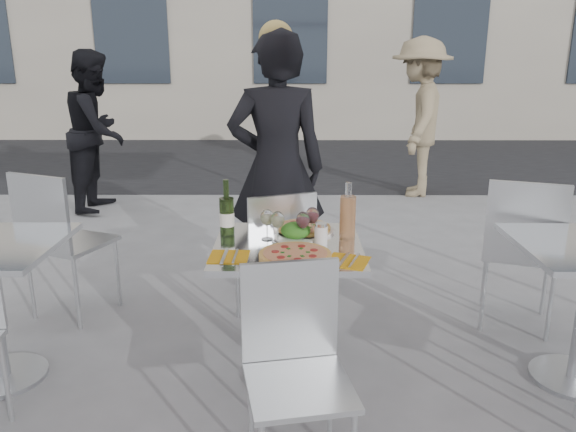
{
  "coord_description": "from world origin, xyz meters",
  "views": [
    {
      "loc": [
        0.01,
        -2.6,
        1.65
      ],
      "look_at": [
        0.0,
        0.15,
        0.85
      ],
      "focal_mm": 35.0,
      "sensor_mm": 36.0,
      "label": 1
    }
  ],
  "objects_px": {
    "woman_diner": "(277,169)",
    "pedestrian_a": "(97,131)",
    "pedestrian_b": "(419,118)",
    "side_chair_lfar": "(58,234)",
    "carafe": "(348,216)",
    "wineglass_red_a": "(303,221)",
    "pizza_near": "(295,255)",
    "wineglass_white_a": "(267,218)",
    "wineglass_red_b": "(312,216)",
    "napkin_right": "(348,261)",
    "wineglass_white_b": "(278,221)",
    "side_chair_rfar": "(522,243)",
    "salad_plate": "(296,232)",
    "wine_bottle": "(227,215)",
    "main_table": "(288,284)",
    "chair_far": "(277,251)",
    "chair_near": "(295,355)",
    "napkin_left": "(229,256)",
    "sugar_shaker": "(321,234)",
    "pizza_far": "(304,229)"
  },
  "relations": [
    {
      "from": "woman_diner",
      "to": "wine_bottle",
      "type": "height_order",
      "value": "woman_diner"
    },
    {
      "from": "pizza_far",
      "to": "wineglass_red_b",
      "type": "bearing_deg",
      "value": -66.41
    },
    {
      "from": "woman_diner",
      "to": "wineglass_white_b",
      "type": "relative_size",
      "value": 11.45
    },
    {
      "from": "wine_bottle",
      "to": "wineglass_white_b",
      "type": "bearing_deg",
      "value": -19.52
    },
    {
      "from": "wineglass_white_b",
      "to": "napkin_right",
      "type": "relative_size",
      "value": 0.68
    },
    {
      "from": "chair_far",
      "to": "wine_bottle",
      "type": "distance_m",
      "value": 0.57
    },
    {
      "from": "chair_near",
      "to": "woman_diner",
      "type": "distance_m",
      "value": 1.82
    },
    {
      "from": "pedestrian_b",
      "to": "woman_diner",
      "type": "bearing_deg",
      "value": -14.46
    },
    {
      "from": "wineglass_white_a",
      "to": "wineglass_white_b",
      "type": "relative_size",
      "value": 1.0
    },
    {
      "from": "side_chair_lfar",
      "to": "carafe",
      "type": "bearing_deg",
      "value": -176.69
    },
    {
      "from": "pizza_far",
      "to": "wineglass_white_a",
      "type": "distance_m",
      "value": 0.25
    },
    {
      "from": "pizza_near",
      "to": "carafe",
      "type": "height_order",
      "value": "carafe"
    },
    {
      "from": "wine_bottle",
      "to": "pedestrian_b",
      "type": "bearing_deg",
      "value": 65.07
    },
    {
      "from": "side_chair_rfar",
      "to": "pedestrian_a",
      "type": "xyz_separation_m",
      "value": [
        -3.45,
        2.85,
        0.28
      ]
    },
    {
      "from": "pedestrian_b",
      "to": "wine_bottle",
      "type": "distance_m",
      "value": 4.34
    },
    {
      "from": "pedestrian_b",
      "to": "pizza_far",
      "type": "distance_m",
      "value": 4.12
    },
    {
      "from": "pedestrian_a",
      "to": "pizza_near",
      "type": "relative_size",
      "value": 5.06
    },
    {
      "from": "woman_diner",
      "to": "pedestrian_a",
      "type": "distance_m",
      "value": 3.03
    },
    {
      "from": "wineglass_white_a",
      "to": "wineglass_red_b",
      "type": "distance_m",
      "value": 0.23
    },
    {
      "from": "pedestrian_b",
      "to": "sugar_shaker",
      "type": "distance_m",
      "value": 4.28
    },
    {
      "from": "wine_bottle",
      "to": "wineglass_white_b",
      "type": "relative_size",
      "value": 1.87
    },
    {
      "from": "pedestrian_a",
      "to": "wineglass_red_a",
      "type": "distance_m",
      "value": 4.0
    },
    {
      "from": "chair_far",
      "to": "pedestrian_b",
      "type": "relative_size",
      "value": 0.48
    },
    {
      "from": "side_chair_lfar",
      "to": "woman_diner",
      "type": "relative_size",
      "value": 0.54
    },
    {
      "from": "pedestrian_a",
      "to": "napkin_right",
      "type": "xyz_separation_m",
      "value": [
        2.33,
        -3.64,
        -0.1
      ]
    },
    {
      "from": "main_table",
      "to": "chair_far",
      "type": "height_order",
      "value": "chair_far"
    },
    {
      "from": "napkin_right",
      "to": "main_table",
      "type": "bearing_deg",
      "value": 158.68
    },
    {
      "from": "pedestrian_a",
      "to": "napkin_left",
      "type": "relative_size",
      "value": 8.48
    },
    {
      "from": "pizza_far",
      "to": "pizza_near",
      "type": "bearing_deg",
      "value": -97.03
    },
    {
      "from": "chair_far",
      "to": "chair_near",
      "type": "bearing_deg",
      "value": 74.29
    },
    {
      "from": "napkin_right",
      "to": "woman_diner",
      "type": "bearing_deg",
      "value": 124.53
    },
    {
      "from": "main_table",
      "to": "pizza_far",
      "type": "bearing_deg",
      "value": 67.98
    },
    {
      "from": "chair_far",
      "to": "pedestrian_a",
      "type": "xyz_separation_m",
      "value": [
        -1.99,
        2.89,
        0.32
      ]
    },
    {
      "from": "wineglass_red_a",
      "to": "wineglass_red_b",
      "type": "relative_size",
      "value": 1.0
    },
    {
      "from": "wineglass_white_a",
      "to": "woman_diner",
      "type": "bearing_deg",
      "value": 88.78
    },
    {
      "from": "side_chair_lfar",
      "to": "wineglass_white_a",
      "type": "height_order",
      "value": "side_chair_lfar"
    },
    {
      "from": "side_chair_rfar",
      "to": "napkin_right",
      "type": "bearing_deg",
      "value": 54.8
    },
    {
      "from": "wineglass_red_b",
      "to": "salad_plate",
      "type": "bearing_deg",
      "value": -160.08
    },
    {
      "from": "wineglass_red_a",
      "to": "wineglass_red_b",
      "type": "distance_m",
      "value": 0.1
    },
    {
      "from": "side_chair_lfar",
      "to": "pizza_near",
      "type": "xyz_separation_m",
      "value": [
        1.47,
        -0.88,
        0.19
      ]
    },
    {
      "from": "wineglass_white_b",
      "to": "napkin_left",
      "type": "height_order",
      "value": "wineglass_white_b"
    },
    {
      "from": "woman_diner",
      "to": "salad_plate",
      "type": "height_order",
      "value": "woman_diner"
    },
    {
      "from": "pizza_near",
      "to": "wineglass_white_a",
      "type": "distance_m",
      "value": 0.31
    },
    {
      "from": "sugar_shaker",
      "to": "wineglass_red_a",
      "type": "bearing_deg",
      "value": 166.16
    },
    {
      "from": "chair_far",
      "to": "napkin_right",
      "type": "distance_m",
      "value": 0.86
    },
    {
      "from": "wineglass_white_a",
      "to": "napkin_left",
      "type": "bearing_deg",
      "value": -122.92
    },
    {
      "from": "pedestrian_a",
      "to": "napkin_right",
      "type": "distance_m",
      "value": 4.33
    },
    {
      "from": "side_chair_rfar",
      "to": "salad_plate",
      "type": "relative_size",
      "value": 4.36
    },
    {
      "from": "pizza_near",
      "to": "carafe",
      "type": "relative_size",
      "value": 1.16
    },
    {
      "from": "pizza_near",
      "to": "wineglass_white_a",
      "type": "xyz_separation_m",
      "value": [
        -0.14,
        0.25,
        0.1
      ]
    }
  ]
}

